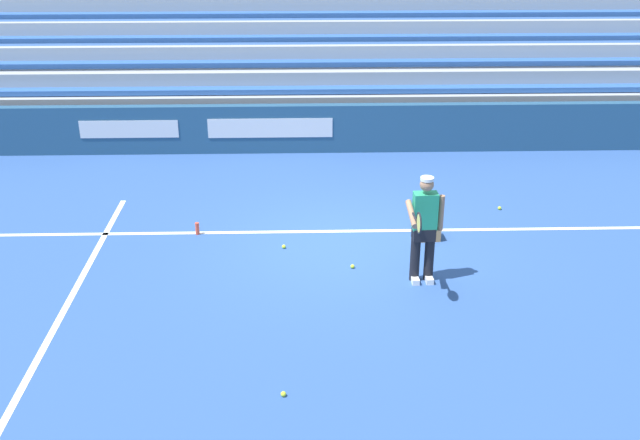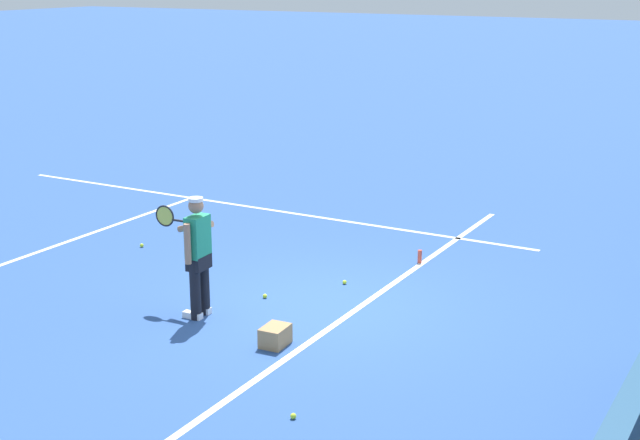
# 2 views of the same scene
# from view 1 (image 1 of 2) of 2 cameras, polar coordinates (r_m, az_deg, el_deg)

# --- Properties ---
(ground_plane) EXTENTS (160.00, 160.00, 0.00)m
(ground_plane) POSITION_cam_1_polar(r_m,az_deg,el_deg) (12.84, 1.50, -1.82)
(ground_plane) COLOR #2D5193
(court_baseline_white) EXTENTS (12.00, 0.10, 0.01)m
(court_baseline_white) POSITION_cam_1_polar(r_m,az_deg,el_deg) (13.29, 1.39, -0.85)
(court_baseline_white) COLOR white
(court_baseline_white) RESTS_ON ground
(court_sideline_white) EXTENTS (0.10, 12.00, 0.01)m
(court_sideline_white) POSITION_cam_1_polar(r_m,az_deg,el_deg) (10.02, -21.97, -12.17)
(court_sideline_white) COLOR white
(court_sideline_white) RESTS_ON ground
(back_wall_sponsor_board) EXTENTS (25.09, 0.25, 1.10)m
(back_wall_sponsor_board) POSITION_cam_1_polar(r_m,az_deg,el_deg) (17.09, 0.66, 7.01)
(back_wall_sponsor_board) COLOR navy
(back_wall_sponsor_board) RESTS_ON ground
(bleacher_stand) EXTENTS (23.83, 4.00, 3.85)m
(bleacher_stand) POSITION_cam_1_polar(r_m,az_deg,el_deg) (19.55, 0.40, 10.01)
(bleacher_stand) COLOR #9EA3A8
(bleacher_stand) RESTS_ON ground
(tennis_player) EXTENTS (0.58, 1.01, 1.71)m
(tennis_player) POSITION_cam_1_polar(r_m,az_deg,el_deg) (11.40, 7.92, -0.64)
(tennis_player) COLOR black
(tennis_player) RESTS_ON ground
(ball_box_cardboard) EXTENTS (0.42, 0.33, 0.26)m
(ball_box_cardboard) POSITION_cam_1_polar(r_m,az_deg,el_deg) (13.09, 8.21, -0.90)
(ball_box_cardboard) COLOR #A87F51
(ball_box_cardboard) RESTS_ON ground
(tennis_ball_midcourt) EXTENTS (0.07, 0.07, 0.07)m
(tennis_ball_midcourt) POSITION_cam_1_polar(r_m,az_deg,el_deg) (12.68, -2.78, -2.03)
(tennis_ball_midcourt) COLOR #CCE533
(tennis_ball_midcourt) RESTS_ON ground
(tennis_ball_toward_net) EXTENTS (0.07, 0.07, 0.07)m
(tennis_ball_toward_net) POSITION_cam_1_polar(r_m,az_deg,el_deg) (12.04, 2.50, -3.55)
(tennis_ball_toward_net) COLOR #CCE533
(tennis_ball_toward_net) RESTS_ON ground
(tennis_ball_far_left) EXTENTS (0.07, 0.07, 0.07)m
(tennis_ball_far_left) POSITION_cam_1_polar(r_m,az_deg,el_deg) (9.29, -2.81, -13.10)
(tennis_ball_far_left) COLOR #CCE533
(tennis_ball_far_left) RESTS_ON ground
(tennis_ball_near_player) EXTENTS (0.07, 0.07, 0.07)m
(tennis_ball_near_player) POSITION_cam_1_polar(r_m,az_deg,el_deg) (14.54, 13.52, 0.90)
(tennis_ball_near_player) COLOR #CCE533
(tennis_ball_near_player) RESTS_ON ground
(water_bottle) EXTENTS (0.07, 0.07, 0.22)m
(water_bottle) POSITION_cam_1_polar(r_m,az_deg,el_deg) (13.31, -9.33, -0.64)
(water_bottle) COLOR #EA4C33
(water_bottle) RESTS_ON ground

